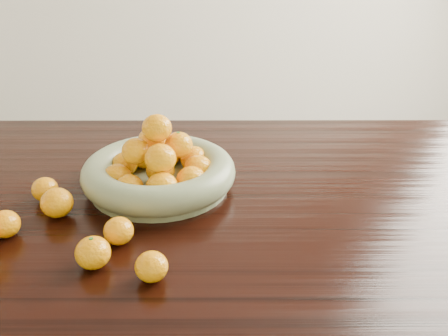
{
  "coord_description": "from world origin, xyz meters",
  "views": [
    {
      "loc": [
        0.03,
        -0.99,
        1.29
      ],
      "look_at": [
        0.03,
        -0.02,
        0.83
      ],
      "focal_mm": 40.0,
      "sensor_mm": 36.0,
      "label": 1
    }
  ],
  "objects": [
    {
      "name": "dining_table",
      "position": [
        0.0,
        0.0,
        0.66
      ],
      "size": [
        2.0,
        1.0,
        0.75
      ],
      "color": "black",
      "rests_on": "ground"
    },
    {
      "name": "fruit_bowl",
      "position": [
        -0.12,
        0.04,
        0.79
      ],
      "size": [
        0.35,
        0.35,
        0.18
      ],
      "rotation": [
        0.0,
        0.0,
        -0.19
      ],
      "color": "gray",
      "rests_on": "dining_table"
    },
    {
      "name": "loose_orange_0",
      "position": [
        -0.2,
        -0.26,
        0.78
      ],
      "size": [
        0.06,
        0.06,
        0.06
      ],
      "primitive_type": "ellipsoid",
      "color": "#FEA207",
      "rests_on": "dining_table"
    },
    {
      "name": "loose_orange_1",
      "position": [
        -0.17,
        -0.18,
        0.78
      ],
      "size": [
        0.06,
        0.06,
        0.05
      ],
      "primitive_type": "ellipsoid",
      "color": "#FEA207",
      "rests_on": "dining_table"
    },
    {
      "name": "loose_orange_2",
      "position": [
        -0.09,
        -0.3,
        0.78
      ],
      "size": [
        0.06,
        0.06,
        0.05
      ],
      "primitive_type": "ellipsoid",
      "color": "#FEA207",
      "rests_on": "dining_table"
    },
    {
      "name": "loose_orange_3",
      "position": [
        -0.32,
        -0.08,
        0.78
      ],
      "size": [
        0.07,
        0.07,
        0.06
      ],
      "primitive_type": "ellipsoid",
      "color": "#FEA207",
      "rests_on": "dining_table"
    },
    {
      "name": "loose_orange_4",
      "position": [
        -0.36,
        -0.02,
        0.78
      ],
      "size": [
        0.06,
        0.06,
        0.05
      ],
      "primitive_type": "ellipsoid",
      "color": "#FEA207",
      "rests_on": "dining_table"
    }
  ]
}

